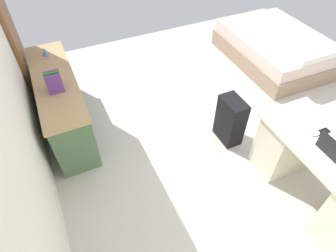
{
  "coord_description": "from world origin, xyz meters",
  "views": [
    {
      "loc": [
        -2.11,
        1.95,
        2.73
      ],
      "look_at": [
        -0.21,
        1.06,
        0.6
      ],
      "focal_mm": 29.87,
      "sensor_mm": 36.0,
      "label": 1
    }
  ],
  "objects_px": {
    "bed": "(276,48)",
    "suitcase_black": "(230,120)",
    "cell_phone_by_mouse": "(323,132)",
    "computer_mouse": "(316,134)",
    "credenza": "(62,103)",
    "figurine_small": "(45,52)",
    "laptop": "(335,152)",
    "desk": "(320,174)"
  },
  "relations": [
    {
      "from": "bed",
      "to": "figurine_small",
      "type": "distance_m",
      "value": 3.7
    },
    {
      "from": "credenza",
      "to": "computer_mouse",
      "type": "relative_size",
      "value": 18.0
    },
    {
      "from": "desk",
      "to": "cell_phone_by_mouse",
      "type": "height_order",
      "value": "cell_phone_by_mouse"
    },
    {
      "from": "credenza",
      "to": "laptop",
      "type": "height_order",
      "value": "laptop"
    },
    {
      "from": "credenza",
      "to": "cell_phone_by_mouse",
      "type": "height_order",
      "value": "credenza"
    },
    {
      "from": "bed",
      "to": "suitcase_black",
      "type": "xyz_separation_m",
      "value": [
        -1.23,
        1.79,
        0.07
      ]
    },
    {
      "from": "suitcase_black",
      "to": "laptop",
      "type": "bearing_deg",
      "value": -166.19
    },
    {
      "from": "suitcase_black",
      "to": "cell_phone_by_mouse",
      "type": "bearing_deg",
      "value": -154.15
    },
    {
      "from": "cell_phone_by_mouse",
      "to": "desk",
      "type": "bearing_deg",
      "value": 159.32
    },
    {
      "from": "computer_mouse",
      "to": "laptop",
      "type": "bearing_deg",
      "value": 170.98
    },
    {
      "from": "cell_phone_by_mouse",
      "to": "bed",
      "type": "bearing_deg",
      "value": -31.64
    },
    {
      "from": "laptop",
      "to": "figurine_small",
      "type": "relative_size",
      "value": 2.88
    },
    {
      "from": "computer_mouse",
      "to": "figurine_small",
      "type": "distance_m",
      "value": 3.35
    },
    {
      "from": "credenza",
      "to": "figurine_small",
      "type": "xyz_separation_m",
      "value": [
        0.58,
        0.0,
        0.44
      ]
    },
    {
      "from": "bed",
      "to": "laptop",
      "type": "distance_m",
      "value": 2.85
    },
    {
      "from": "computer_mouse",
      "to": "cell_phone_by_mouse",
      "type": "distance_m",
      "value": 0.1
    },
    {
      "from": "figurine_small",
      "to": "suitcase_black",
      "type": "bearing_deg",
      "value": -132.96
    },
    {
      "from": "suitcase_black",
      "to": "laptop",
      "type": "height_order",
      "value": "laptop"
    },
    {
      "from": "computer_mouse",
      "to": "figurine_small",
      "type": "height_order",
      "value": "figurine_small"
    },
    {
      "from": "laptop",
      "to": "figurine_small",
      "type": "xyz_separation_m",
      "value": [
        2.83,
        2.1,
        0.03
      ]
    },
    {
      "from": "desk",
      "to": "credenza",
      "type": "distance_m",
      "value": 3.1
    },
    {
      "from": "desk",
      "to": "credenza",
      "type": "height_order",
      "value": "credenza"
    },
    {
      "from": "laptop",
      "to": "computer_mouse",
      "type": "relative_size",
      "value": 3.16
    },
    {
      "from": "credenza",
      "to": "suitcase_black",
      "type": "relative_size",
      "value": 2.87
    },
    {
      "from": "credenza",
      "to": "bed",
      "type": "bearing_deg",
      "value": -88.38
    },
    {
      "from": "figurine_small",
      "to": "laptop",
      "type": "bearing_deg",
      "value": -143.38
    },
    {
      "from": "laptop",
      "to": "cell_phone_by_mouse",
      "type": "distance_m",
      "value": 0.29
    },
    {
      "from": "credenza",
      "to": "figurine_small",
      "type": "distance_m",
      "value": 0.73
    },
    {
      "from": "bed",
      "to": "cell_phone_by_mouse",
      "type": "relative_size",
      "value": 14.31
    },
    {
      "from": "credenza",
      "to": "laptop",
      "type": "relative_size",
      "value": 5.69
    },
    {
      "from": "desk",
      "to": "figurine_small",
      "type": "relative_size",
      "value": 13.26
    },
    {
      "from": "computer_mouse",
      "to": "figurine_small",
      "type": "xyz_separation_m",
      "value": [
        2.57,
        2.15,
        0.06
      ]
    },
    {
      "from": "suitcase_black",
      "to": "computer_mouse",
      "type": "distance_m",
      "value": 1.02
    },
    {
      "from": "bed",
      "to": "cell_phone_by_mouse",
      "type": "distance_m",
      "value": 2.56
    },
    {
      "from": "suitcase_black",
      "to": "cell_phone_by_mouse",
      "type": "xyz_separation_m",
      "value": [
        -0.87,
        -0.41,
        0.44
      ]
    },
    {
      "from": "figurine_small",
      "to": "cell_phone_by_mouse",
      "type": "bearing_deg",
      "value": -138.89
    },
    {
      "from": "bed",
      "to": "cell_phone_by_mouse",
      "type": "bearing_deg",
      "value": 146.73
    },
    {
      "from": "cell_phone_by_mouse",
      "to": "computer_mouse",
      "type": "bearing_deg",
      "value": 87.47
    },
    {
      "from": "laptop",
      "to": "figurine_small",
      "type": "bearing_deg",
      "value": 36.62
    },
    {
      "from": "credenza",
      "to": "bed",
      "type": "xyz_separation_m",
      "value": [
        0.1,
        -3.62,
        -0.14
      ]
    },
    {
      "from": "computer_mouse",
      "to": "desk",
      "type": "bearing_deg",
      "value": -177.84
    },
    {
      "from": "desk",
      "to": "figurine_small",
      "type": "bearing_deg",
      "value": 37.46
    }
  ]
}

